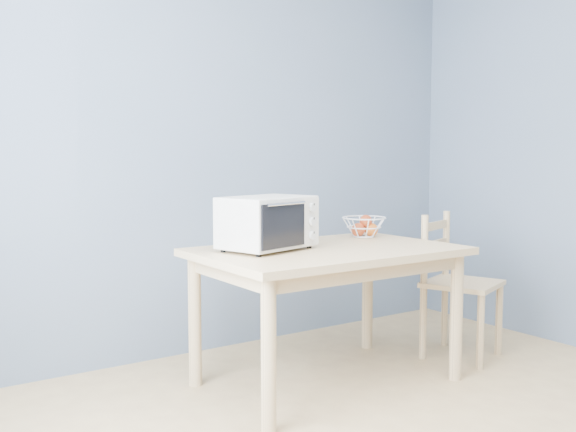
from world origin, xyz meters
TOP-DOWN VIEW (x-y plane):
  - room at (0.00, 0.00)m, footprint 4.01×4.51m
  - dining_table at (0.24, 1.33)m, footprint 1.40×0.90m
  - toaster_oven at (-0.10, 1.44)m, footprint 0.55×0.47m
  - fruit_basket at (0.71, 1.58)m, footprint 0.34×0.34m
  - dining_chair at (1.20, 1.26)m, footprint 0.54×0.54m

SIDE VIEW (x-z plane):
  - dining_chair at x=1.20m, z-range -0.01..0.89m
  - dining_table at x=0.24m, z-range 0.27..1.02m
  - fruit_basket at x=0.71m, z-range 0.75..0.89m
  - toaster_oven at x=-0.10m, z-range 0.76..1.04m
  - room at x=0.00m, z-range -0.01..2.61m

